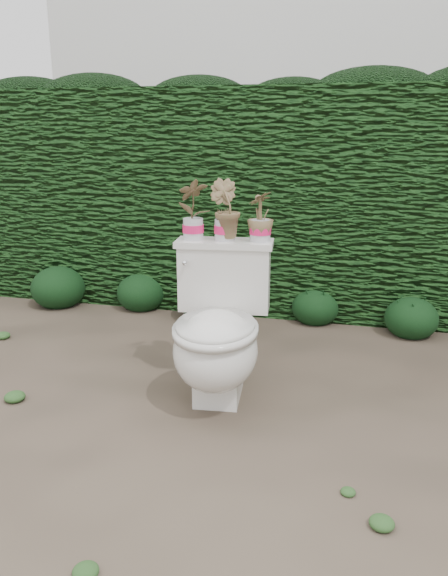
% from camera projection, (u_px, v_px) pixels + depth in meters
% --- Properties ---
extents(ground, '(60.00, 60.00, 0.00)m').
position_uv_depth(ground, '(232.00, 384.00, 3.04)').
color(ground, brown).
rests_on(ground, ground).
extents(hedge, '(8.00, 1.00, 1.60)m').
position_uv_depth(hedge, '(280.00, 199.00, 4.30)').
color(hedge, '#204F1A').
rests_on(hedge, ground).
extents(house_wall, '(8.00, 3.50, 4.00)m').
position_uv_depth(house_wall, '(372.00, 77.00, 7.92)').
color(house_wall, silver).
rests_on(house_wall, ground).
extents(toilet, '(0.53, 0.72, 0.78)m').
position_uv_depth(toilet, '(218.00, 333.00, 2.77)').
color(toilet, silver).
rests_on(toilet, ground).
extents(potted_plant_left, '(0.19, 0.18, 0.30)m').
position_uv_depth(potted_plant_left, '(193.00, 211.00, 2.86)').
color(potted_plant_left, '#277624').
rests_on(potted_plant_left, toilet).
extents(potted_plant_center, '(0.20, 0.18, 0.30)m').
position_uv_depth(potted_plant_center, '(225.00, 212.00, 2.84)').
color(potted_plant_center, '#277624').
rests_on(potted_plant_center, toilet).
extents(potted_plant_right, '(0.17, 0.17, 0.24)m').
position_uv_depth(potted_plant_right, '(261.00, 218.00, 2.82)').
color(potted_plant_right, '#277624').
rests_on(potted_plant_right, toilet).
extents(liriope_clump_1, '(0.41, 0.41, 0.33)m').
position_uv_depth(liriope_clump_1, '(58.00, 284.00, 4.32)').
color(liriope_clump_1, '#123413').
rests_on(liriope_clump_1, ground).
extents(liriope_clump_2, '(0.37, 0.37, 0.30)m').
position_uv_depth(liriope_clump_2, '(141.00, 289.00, 4.26)').
color(liriope_clump_2, '#123413').
rests_on(liriope_clump_2, ground).
extents(liriope_clump_3, '(0.44, 0.44, 0.35)m').
position_uv_depth(liriope_clump_3, '(209.00, 295.00, 4.02)').
color(liriope_clump_3, '#123413').
rests_on(liriope_clump_3, ground).
extents(liriope_clump_4, '(0.33, 0.33, 0.27)m').
position_uv_depth(liriope_clump_4, '(315.00, 303.00, 3.96)').
color(liriope_clump_4, '#123413').
rests_on(liriope_clump_4, ground).
extents(liriope_clump_5, '(0.35, 0.35, 0.28)m').
position_uv_depth(liriope_clump_5, '(412.00, 314.00, 3.71)').
color(liriope_clump_5, '#123413').
rests_on(liriope_clump_5, ground).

